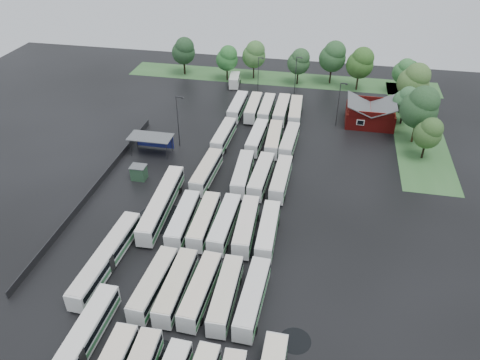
# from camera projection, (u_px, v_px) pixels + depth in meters

# --- Properties ---
(ground) EXTENTS (160.00, 160.00, 0.00)m
(ground) POSITION_uv_depth(u_px,v_px,m) (211.00, 236.00, 69.51)
(ground) COLOR black
(ground) RESTS_ON ground
(brick_building) EXTENTS (10.07, 8.60, 5.39)m
(brick_building) POSITION_uv_depth(u_px,v_px,m) (370.00, 116.00, 99.47)
(brick_building) COLOR maroon
(brick_building) RESTS_ON ground
(wash_shed) EXTENTS (8.20, 4.20, 3.58)m
(wash_shed) POSITION_uv_depth(u_px,v_px,m) (151.00, 138.00, 88.69)
(wash_shed) COLOR #2D2D30
(wash_shed) RESTS_ON ground
(utility_hut) EXTENTS (2.70, 2.20, 2.62)m
(utility_hut) POSITION_uv_depth(u_px,v_px,m) (139.00, 172.00, 81.75)
(utility_hut) COLOR #23432B
(utility_hut) RESTS_ON ground
(grass_strip_north) EXTENTS (80.00, 10.00, 0.01)m
(grass_strip_north) POSITION_uv_depth(u_px,v_px,m) (280.00, 79.00, 122.13)
(grass_strip_north) COLOR #32602D
(grass_strip_north) RESTS_ON ground
(grass_strip_east) EXTENTS (10.00, 50.00, 0.01)m
(grass_strip_east) POSITION_uv_depth(u_px,v_px,m) (417.00, 128.00, 98.88)
(grass_strip_east) COLOR #32602D
(grass_strip_east) RESTS_ON ground
(west_fence) EXTENTS (0.10, 50.00, 1.20)m
(west_fence) POSITION_uv_depth(u_px,v_px,m) (96.00, 187.00, 79.38)
(west_fence) COLOR #2D2D30
(west_fence) RESTS_ON ground
(bus_r1c0) EXTENTS (2.96, 11.40, 3.14)m
(bus_r1c0) POSITION_uv_depth(u_px,v_px,m) (154.00, 284.00, 59.20)
(bus_r1c0) COLOR silver
(bus_r1c0) RESTS_ON ground
(bus_r1c1) EXTENTS (2.54, 11.43, 3.18)m
(bus_r1c1) POSITION_uv_depth(u_px,v_px,m) (176.00, 286.00, 58.78)
(bus_r1c1) COLOR silver
(bus_r1c1) RESTS_ON ground
(bus_r1c2) EXTENTS (2.86, 11.52, 3.18)m
(bus_r1c2) POSITION_uv_depth(u_px,v_px,m) (201.00, 290.00, 58.28)
(bus_r1c2) COLOR silver
(bus_r1c2) RESTS_ON ground
(bus_r1c3) EXTENTS (2.60, 11.45, 3.18)m
(bus_r1c3) POSITION_uv_depth(u_px,v_px,m) (226.00, 294.00, 57.68)
(bus_r1c3) COLOR silver
(bus_r1c3) RESTS_ON ground
(bus_r1c4) EXTENTS (2.84, 11.72, 3.24)m
(bus_r1c4) POSITION_uv_depth(u_px,v_px,m) (253.00, 298.00, 57.18)
(bus_r1c4) COLOR silver
(bus_r1c4) RESTS_ON ground
(bus_r2c0) EXTENTS (2.78, 11.67, 3.23)m
(bus_r2c0) POSITION_uv_depth(u_px,v_px,m) (183.00, 219.00, 70.01)
(bus_r2c0) COLOR silver
(bus_r2c0) RESTS_ON ground
(bus_r2c1) EXTENTS (2.60, 11.57, 3.21)m
(bus_r2c1) POSITION_uv_depth(u_px,v_px,m) (204.00, 221.00, 69.74)
(bus_r2c1) COLOR silver
(bus_r2c1) RESTS_ON ground
(bus_r2c2) EXTENTS (2.68, 11.81, 3.28)m
(bus_r2c2) POSITION_uv_depth(u_px,v_px,m) (225.00, 223.00, 69.15)
(bus_r2c2) COLOR silver
(bus_r2c2) RESTS_ON ground
(bus_r2c3) EXTENTS (2.98, 11.85, 3.27)m
(bus_r2c3) POSITION_uv_depth(u_px,v_px,m) (246.00, 226.00, 68.71)
(bus_r2c3) COLOR silver
(bus_r2c3) RESTS_ON ground
(bus_r2c4) EXTENTS (2.70, 11.48, 3.18)m
(bus_r2c4) POSITION_uv_depth(u_px,v_px,m) (268.00, 231.00, 67.88)
(bus_r2c4) COLOR silver
(bus_r2c4) RESTS_ON ground
(bus_r3c0) EXTENTS (3.04, 11.91, 3.29)m
(bus_r3c0) POSITION_uv_depth(u_px,v_px,m) (207.00, 172.00, 81.08)
(bus_r3c0) COLOR silver
(bus_r3c0) RESTS_ON ground
(bus_r3c2) EXTENTS (3.00, 11.85, 3.27)m
(bus_r3c2) POSITION_uv_depth(u_px,v_px,m) (243.00, 174.00, 80.56)
(bus_r3c2) COLOR silver
(bus_r3c2) RESTS_ON ground
(bus_r3c3) EXTENTS (2.97, 11.92, 3.29)m
(bus_r3c3) POSITION_uv_depth(u_px,v_px,m) (261.00, 176.00, 79.92)
(bus_r3c3) COLOR silver
(bus_r3c3) RESTS_ON ground
(bus_r3c4) EXTENTS (2.69, 11.61, 3.22)m
(bus_r3c4) POSITION_uv_depth(u_px,v_px,m) (281.00, 179.00, 79.27)
(bus_r3c4) COLOR silver
(bus_r3c4) RESTS_ON ground
(bus_r4c0) EXTENTS (2.78, 11.40, 3.15)m
(bus_r4c0) POSITION_uv_depth(u_px,v_px,m) (224.00, 136.00, 92.22)
(bus_r4c0) COLOR silver
(bus_r4c0) RESTS_ON ground
(bus_r4c2) EXTENTS (2.80, 11.55, 3.20)m
(bus_r4c2) POSITION_uv_depth(u_px,v_px,m) (257.00, 138.00, 91.50)
(bus_r4c2) COLOR silver
(bus_r4c2) RESTS_ON ground
(bus_r4c3) EXTENTS (2.90, 11.71, 3.23)m
(bus_r4c3) POSITION_uv_depth(u_px,v_px,m) (274.00, 139.00, 90.88)
(bus_r4c3) COLOR silver
(bus_r4c3) RESTS_ON ground
(bus_r4c4) EXTENTS (2.93, 11.56, 3.19)m
(bus_r4c4) POSITION_uv_depth(u_px,v_px,m) (289.00, 141.00, 90.30)
(bus_r4c4) COLOR silver
(bus_r4c4) RESTS_ON ground
(bus_r5c0) EXTENTS (2.55, 11.66, 3.24)m
(bus_r5c0) POSITION_uv_depth(u_px,v_px,m) (238.00, 107.00, 103.44)
(bus_r5c0) COLOR silver
(bus_r5c0) RESTS_ON ground
(bus_r5c1) EXTENTS (2.63, 11.48, 3.18)m
(bus_r5c1) POSITION_uv_depth(u_px,v_px,m) (253.00, 107.00, 103.15)
(bus_r5c1) COLOR silver
(bus_r5c1) RESTS_ON ground
(bus_r5c2) EXTENTS (2.45, 11.34, 3.16)m
(bus_r5c2) POSITION_uv_depth(u_px,v_px,m) (267.00, 109.00, 102.67)
(bus_r5c2) COLOR silver
(bus_r5c2) RESTS_ON ground
(bus_r5c3) EXTENTS (2.55, 11.87, 3.30)m
(bus_r5c3) POSITION_uv_depth(u_px,v_px,m) (282.00, 110.00, 101.91)
(bus_r5c3) COLOR silver
(bus_r5c3) RESTS_ON ground
(bus_r5c4) EXTENTS (2.95, 11.85, 3.28)m
(bus_r5c4) POSITION_uv_depth(u_px,v_px,m) (295.00, 112.00, 101.29)
(bus_r5c4) COLOR silver
(bus_r5c4) RESTS_ON ground
(artic_bus_west_a) EXTENTS (2.67, 17.18, 3.18)m
(artic_bus_west_a) POSITION_uv_depth(u_px,v_px,m) (77.00, 350.00, 50.94)
(artic_bus_west_a) COLOR silver
(artic_bus_west_a) RESTS_ON ground
(artic_bus_west_b) EXTENTS (3.28, 18.00, 3.32)m
(artic_bus_west_b) POSITION_uv_depth(u_px,v_px,m) (162.00, 203.00, 73.32)
(artic_bus_west_b) COLOR silver
(artic_bus_west_b) RESTS_ON ground
(artic_bus_west_c) EXTENTS (3.07, 17.25, 3.19)m
(artic_bus_west_c) POSITION_uv_depth(u_px,v_px,m) (107.00, 258.00, 63.11)
(artic_bus_west_c) COLOR silver
(artic_bus_west_c) RESTS_ON ground
(minibus) EXTENTS (2.98, 6.39, 2.69)m
(minibus) POSITION_uv_depth(u_px,v_px,m) (234.00, 80.00, 117.33)
(minibus) COLOR white
(minibus) RESTS_ON ground
(tree_north_0) EXTENTS (6.05, 6.05, 10.02)m
(tree_north_0) POSITION_uv_depth(u_px,v_px,m) (184.00, 51.00, 121.20)
(tree_north_0) COLOR black
(tree_north_0) RESTS_ON ground
(tree_north_1) EXTENTS (5.54, 5.54, 9.18)m
(tree_north_1) POSITION_uv_depth(u_px,v_px,m) (227.00, 58.00, 118.03)
(tree_north_1) COLOR black
(tree_north_1) RESTS_ON ground
(tree_north_2) EXTENTS (5.99, 5.99, 9.92)m
(tree_north_2) POSITION_uv_depth(u_px,v_px,m) (254.00, 54.00, 118.94)
(tree_north_2) COLOR black
(tree_north_2) RESTS_ON ground
(tree_north_3) EXTENTS (5.61, 5.61, 9.29)m
(tree_north_3) POSITION_uv_depth(u_px,v_px,m) (299.00, 61.00, 115.78)
(tree_north_3) COLOR black
(tree_north_3) RESTS_ON ground
(tree_north_4) EXTENTS (6.63, 6.63, 10.99)m
(tree_north_4) POSITION_uv_depth(u_px,v_px,m) (333.00, 56.00, 115.62)
(tree_north_4) COLOR black
(tree_north_4) RESTS_ON ground
(tree_north_5) EXTENTS (6.52, 6.52, 10.80)m
(tree_north_5) POSITION_uv_depth(u_px,v_px,m) (361.00, 63.00, 112.10)
(tree_north_5) COLOR #302619
(tree_north_5) RESTS_ON ground
(tree_north_6) EXTENTS (4.85, 4.85, 8.04)m
(tree_north_6) POSITION_uv_depth(u_px,v_px,m) (408.00, 72.00, 111.86)
(tree_north_6) COLOR #34241C
(tree_north_6) RESTS_ON ground
(tree_east_0) EXTENTS (5.12, 5.12, 8.48)m
(tree_east_0) POSITION_uv_depth(u_px,v_px,m) (429.00, 133.00, 85.29)
(tree_east_0) COLOR black
(tree_east_0) RESTS_ON ground
(tree_east_1) EXTENTS (7.20, 7.20, 11.93)m
(tree_east_1) POSITION_uv_depth(u_px,v_px,m) (421.00, 107.00, 89.39)
(tree_east_1) COLOR #352613
(tree_east_1) RESTS_ON ground
(tree_east_2) EXTENTS (5.16, 5.13, 8.50)m
(tree_east_2) POSITION_uv_depth(u_px,v_px,m) (406.00, 100.00, 97.41)
(tree_east_2) COLOR black
(tree_east_2) RESTS_ON ground
(tree_east_3) EXTENTS (6.86, 6.86, 11.36)m
(tree_east_3) POSITION_uv_depth(u_px,v_px,m) (415.00, 81.00, 101.50)
(tree_east_3) COLOR black
(tree_east_3) RESTS_ON ground
(tree_east_4) EXTENTS (5.27, 5.27, 8.72)m
(tree_east_4) POSITION_uv_depth(u_px,v_px,m) (404.00, 71.00, 111.16)
(tree_east_4) COLOR #331E11
(tree_east_4) RESTS_ON ground
(lamp_post_ne) EXTENTS (1.48, 0.29, 9.64)m
(lamp_post_ne) POSITION_uv_depth(u_px,v_px,m) (339.00, 101.00, 96.54)
(lamp_post_ne) COLOR #2D2D30
(lamp_post_ne) RESTS_ON ground
(lamp_post_nw) EXTENTS (1.61, 0.31, 10.46)m
(lamp_post_nw) POSITION_uv_depth(u_px,v_px,m) (178.00, 118.00, 89.10)
(lamp_post_nw) COLOR #2D2D30
(lamp_post_nw) RESTS_ON ground
(lamp_post_back_w) EXTENTS (1.39, 0.27, 9.02)m
(lamp_post_back_w) POSITION_uv_depth(u_px,v_px,m) (259.00, 73.00, 111.12)
(lamp_post_back_w) COLOR #2D2D30
(lamp_post_back_w) RESTS_ON ground
(lamp_post_back_e) EXTENTS (1.48, 0.29, 9.60)m
(lamp_post_back_e) POSITION_uv_depth(u_px,v_px,m) (296.00, 74.00, 109.79)
(lamp_post_back_e) COLOR #2D2D30
(lamp_post_back_e) RESTS_ON ground
(puddle_0) EXTENTS (4.34, 4.34, 0.01)m
(puddle_0) POSITION_uv_depth(u_px,v_px,m) (160.00, 356.00, 52.34)
(puddle_0) COLOR black
(puddle_0) RESTS_ON ground
(puddle_2) EXTENTS (7.74, 7.74, 0.01)m
(puddle_2) POSITION_uv_depth(u_px,v_px,m) (161.00, 218.00, 73.04)
(puddle_2) COLOR black
(puddle_2) RESTS_ON ground
(puddle_3) EXTENTS (4.98, 4.98, 0.01)m
(puddle_3) POSITION_uv_depth(u_px,v_px,m) (251.00, 247.00, 67.57)
(puddle_3) COLOR black
(puddle_3) RESTS_ON ground
(puddle_4) EXTENTS (3.77, 3.77, 0.01)m
(puddle_4) POSITION_uv_depth(u_px,v_px,m) (295.00, 341.00, 54.04)
(puddle_4) COLOR black
(puddle_4) RESTS_ON ground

